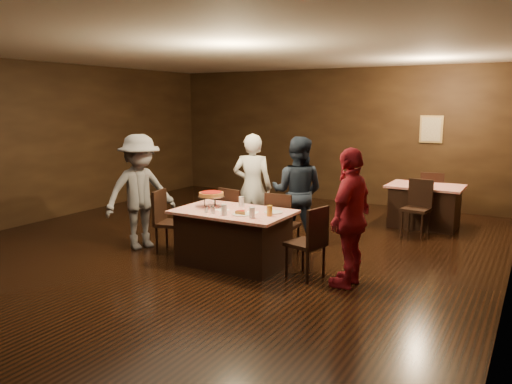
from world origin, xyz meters
TOP-DOWN VIEW (x-y plane):
  - room at (0.00, 0.01)m, footprint 10.00×10.04m
  - main_table at (0.60, -0.12)m, footprint 1.60×1.00m
  - back_table at (2.45, 3.44)m, footprint 1.30×0.90m
  - chair_far_left at (0.20, 0.63)m, footprint 0.48×0.48m
  - chair_far_right at (1.00, 0.63)m, footprint 0.43×0.43m
  - chair_end_left at (-0.50, -0.12)m, footprint 0.51×0.51m
  - chair_end_right at (1.70, -0.12)m, footprint 0.51×0.51m
  - chair_back_near at (2.45, 2.74)m, footprint 0.46×0.46m
  - chair_back_far at (2.45, 4.04)m, footprint 0.48×0.48m
  - diner_white_jacket at (0.19, 1.10)m, footprint 0.74×0.61m
  - diner_navy_hoodie at (0.98, 1.14)m, footprint 0.95×0.80m
  - diner_grey_knit at (-1.08, -0.15)m, footprint 1.04×1.31m
  - diner_red_shirt at (2.28, -0.10)m, footprint 0.47×1.03m
  - pizza_stand at (0.20, -0.07)m, footprint 0.38×0.38m
  - plate_with_slice at (0.85, -0.30)m, footprint 0.25×0.25m
  - plate_empty at (1.15, 0.03)m, footprint 0.25×0.25m
  - glass_front_left at (0.65, -0.42)m, footprint 0.08×0.08m
  - glass_front_right at (1.05, -0.37)m, footprint 0.08×0.08m
  - glass_amber at (1.20, -0.17)m, footprint 0.08×0.08m
  - glass_back at (0.55, 0.18)m, footprint 0.08×0.08m
  - condiments at (0.42, -0.40)m, footprint 0.17×0.10m
  - napkin_center at (0.90, -0.12)m, footprint 0.19×0.19m
  - napkin_left at (0.45, -0.17)m, footprint 0.21×0.21m

SIDE VIEW (x-z plane):
  - main_table at x=0.60m, z-range 0.00..0.77m
  - back_table at x=2.45m, z-range 0.00..0.77m
  - chair_far_left at x=0.20m, z-range 0.00..0.95m
  - chair_far_right at x=1.00m, z-range 0.00..0.95m
  - chair_end_left at x=-0.50m, z-range 0.00..0.95m
  - chair_end_right at x=1.70m, z-range 0.00..0.95m
  - chair_back_near at x=2.45m, z-range 0.00..0.95m
  - chair_back_far at x=2.45m, z-range 0.00..0.95m
  - napkin_center at x=0.90m, z-range 0.77..0.78m
  - napkin_left at x=0.45m, z-range 0.77..0.78m
  - plate_empty at x=1.15m, z-range 0.77..0.78m
  - plate_with_slice at x=0.85m, z-range 0.76..0.83m
  - condiments at x=0.42m, z-range 0.77..0.87m
  - glass_front_left at x=0.65m, z-range 0.77..0.91m
  - glass_front_right at x=1.05m, z-range 0.77..0.91m
  - glass_amber at x=1.20m, z-range 0.77..0.91m
  - glass_back at x=0.55m, z-range 0.77..0.91m
  - diner_red_shirt at x=2.28m, z-range 0.00..1.72m
  - diner_navy_hoodie at x=0.98m, z-range 0.00..1.73m
  - diner_white_jacket at x=0.19m, z-range 0.00..1.75m
  - diner_grey_knit at x=-1.08m, z-range 0.00..1.77m
  - pizza_stand at x=0.20m, z-range 0.84..1.06m
  - room at x=0.00m, z-range 0.63..3.65m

